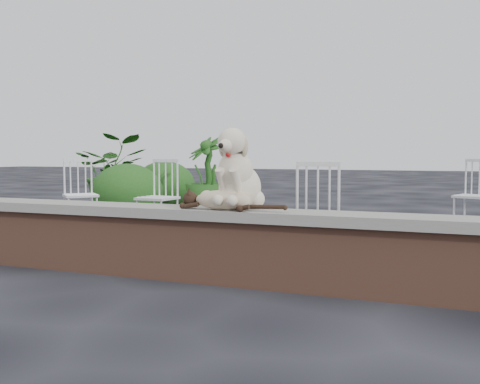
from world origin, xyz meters
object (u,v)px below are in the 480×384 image
(dog, at_px, (240,168))
(chair_a, at_px, (81,194))
(chair_b, at_px, (157,197))
(potted_plant_a, at_px, (112,172))
(cat, at_px, (223,199))
(chair_c, at_px, (320,214))
(potted_plant_b, at_px, (207,176))
(chair_d, at_px, (474,195))

(dog, relative_size, chair_a, 0.68)
(chair_b, xyz_separation_m, potted_plant_a, (-2.24, 2.29, 0.21))
(cat, relative_size, chair_c, 1.08)
(chair_c, height_order, potted_plant_b, potted_plant_b)
(potted_plant_a, bearing_deg, potted_plant_b, -9.73)
(chair_c, xyz_separation_m, potted_plant_b, (-2.55, 3.10, 0.19))
(dog, xyz_separation_m, potted_plant_a, (-4.13, 4.28, -0.22))
(chair_a, distance_m, potted_plant_a, 2.51)
(chair_a, xyz_separation_m, potted_plant_a, (-1.05, 2.27, 0.21))
(chair_d, relative_size, potted_plant_a, 0.69)
(chair_b, bearing_deg, cat, -44.90)
(chair_a, height_order, potted_plant_a, potted_plant_a)
(dog, height_order, cat, dog)
(chair_a, relative_size, potted_plant_b, 0.71)
(cat, bearing_deg, dog, 68.08)
(dog, relative_size, chair_c, 0.68)
(cat, height_order, chair_c, chair_c)
(chair_b, bearing_deg, dog, -41.61)
(cat, height_order, chair_d, chair_d)
(chair_c, height_order, potted_plant_a, potted_plant_a)
(cat, relative_size, potted_plant_a, 0.75)
(chair_d, relative_size, chair_a, 1.00)
(chair_a, bearing_deg, dog, -79.55)
(chair_b, relative_size, chair_c, 1.00)
(dog, distance_m, chair_d, 4.17)
(chair_b, bearing_deg, chair_c, -21.46)
(chair_c, bearing_deg, potted_plant_b, -55.98)
(chair_d, height_order, chair_b, same)
(cat, height_order, chair_b, chair_b)
(chair_d, bearing_deg, chair_b, -132.89)
(cat, distance_m, chair_a, 3.70)
(chair_b, xyz_separation_m, chair_a, (-1.19, 0.02, 0.00))
(cat, relative_size, potted_plant_b, 0.77)
(dog, bearing_deg, chair_a, 153.00)
(cat, xyz_separation_m, chair_b, (-1.81, 2.14, -0.20))
(chair_d, xyz_separation_m, chair_b, (-3.72, -1.73, 0.00))
(cat, distance_m, chair_b, 2.81)
(chair_d, height_order, chair_a, same)
(chair_d, distance_m, chair_a, 5.20)
(potted_plant_b, bearing_deg, dog, -61.94)
(chair_d, bearing_deg, dog, -94.03)
(chair_d, bearing_deg, potted_plant_a, -163.20)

